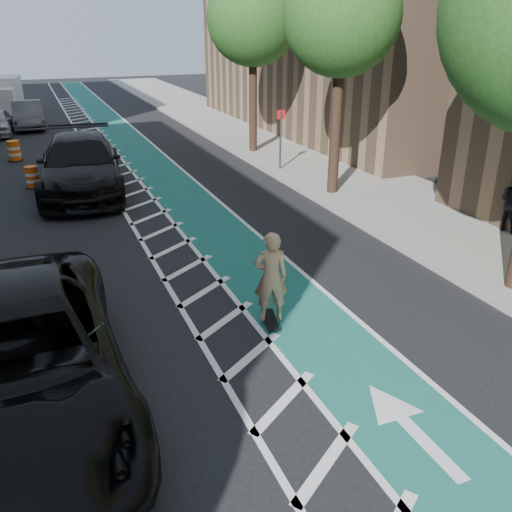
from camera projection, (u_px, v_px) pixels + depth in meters
ground at (170, 375)px, 9.29m from camera, size 120.00×120.00×0.00m
bike_lane at (184, 198)px, 18.84m from camera, size 2.00×90.00×0.01m
buffer_strip at (141, 203)px, 18.31m from camera, size 1.40×90.00×0.01m
sidewalk_right at (346, 177)px, 21.09m from camera, size 5.00×90.00×0.15m
curb_right at (289, 184)px, 20.23m from camera, size 0.12×90.00×0.16m
tree_r_c at (347, 17)px, 16.59m from camera, size 4.20×4.20×7.90m
tree_r_d at (250, 19)px, 23.40m from camera, size 4.20×4.20×7.90m
sign_post at (280, 139)px, 21.62m from camera, size 0.35×0.08×2.47m
skateboard at (270, 320)px, 10.86m from camera, size 0.43×0.87×0.11m
skateboarder at (271, 277)px, 10.49m from camera, size 0.76×0.59×1.85m
suv_near at (13, 364)px, 7.92m from camera, size 3.24×6.96×1.93m
suv_far at (80, 165)px, 19.13m from camera, size 3.45×7.02×1.96m
car_grey at (28, 115)px, 31.36m from camera, size 1.68×4.63×1.52m
box_truck at (1, 95)px, 37.89m from camera, size 2.87×5.50×2.20m
barrel_b at (32, 178)px, 19.90m from camera, size 0.58×0.58×0.79m
barrel_c at (14, 151)px, 23.85m from camera, size 0.65×0.65×0.88m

